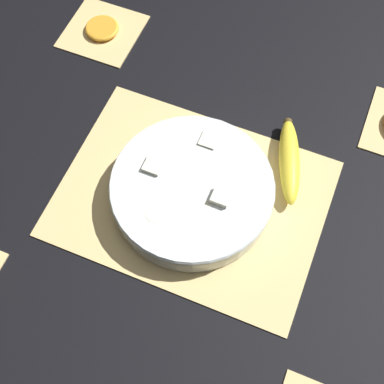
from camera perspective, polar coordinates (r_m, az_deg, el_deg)
ground_plane at (r=0.98m, az=0.00°, el=-0.70°), size 6.00×6.00×0.00m
bamboo_mat_center at (r=0.97m, az=0.00°, el=-0.62°), size 0.48×0.35×0.01m
coaster_mat_far_left at (r=1.22m, az=-9.52°, el=16.60°), size 0.16×0.16×0.01m
fruit_salad_bowl at (r=0.95m, az=0.01°, el=0.27°), size 0.29×0.29×0.06m
whole_banana at (r=1.00m, az=10.34°, el=3.38°), size 0.10×0.18×0.04m
orange_slice_whole at (r=1.22m, az=-9.58°, el=16.85°), size 0.07×0.07×0.01m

